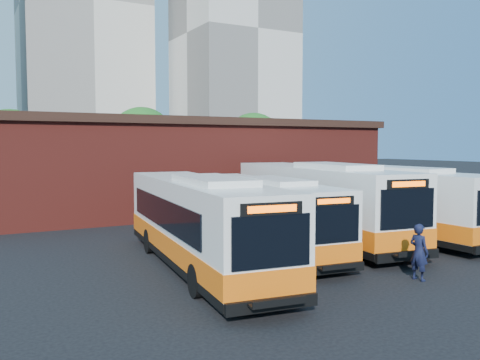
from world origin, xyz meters
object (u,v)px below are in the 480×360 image
bus_mideast (317,204)px  bus_east (380,204)px  bus_midwest (261,216)px  transit_worker (419,252)px  bus_west (200,226)px

bus_mideast → bus_east: bearing=-5.7°
bus_midwest → transit_worker: (2.11, -7.04, -0.50)m
bus_midwest → transit_worker: bearing=-67.8°
bus_west → bus_midwest: (3.81, 1.89, -0.13)m
bus_mideast → transit_worker: 8.19m
bus_west → bus_mideast: size_ratio=0.94×
bus_west → bus_midwest: size_ratio=1.09×
bus_mideast → transit_worker: bus_mideast is taller
bus_west → bus_mideast: bus_mideast is taller
bus_midwest → bus_mideast: 3.92m
bus_east → transit_worker: size_ratio=6.74×
bus_east → bus_mideast: bearing=165.4°
bus_mideast → bus_east: bus_mideast is taller
transit_worker → bus_mideast: bearing=-17.8°
bus_west → bus_mideast: (7.60, 2.83, 0.11)m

